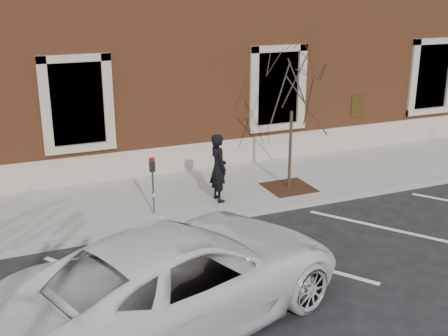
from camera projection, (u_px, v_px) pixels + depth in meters
name	position (u px, v px, depth m)	size (l,w,h in m)	color
ground	(234.00, 218.00, 13.65)	(120.00, 120.00, 0.00)	#28282B
sidewalk_near	(207.00, 192.00, 15.16)	(40.00, 3.50, 0.15)	#BCB8B0
curb_near	(234.00, 216.00, 13.59)	(40.00, 0.12, 0.15)	#9E9E99
parking_stripes	(276.00, 256.00, 11.73)	(28.00, 4.40, 0.01)	silver
building_civic	(143.00, 28.00, 19.19)	(40.00, 8.62, 8.00)	brown
man	(218.00, 168.00, 14.11)	(0.64, 0.42, 1.75)	black
parking_meter	(152.00, 175.00, 13.26)	(0.13, 0.10, 1.40)	#595B60
tree_grate	(289.00, 187.00, 15.24)	(1.21, 1.21, 0.03)	#3B1A13
sapling	(293.00, 89.00, 14.40)	(2.32, 2.32, 3.87)	#3E2F26
white_truck	(181.00, 276.00, 9.24)	(2.78, 6.03, 1.68)	white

